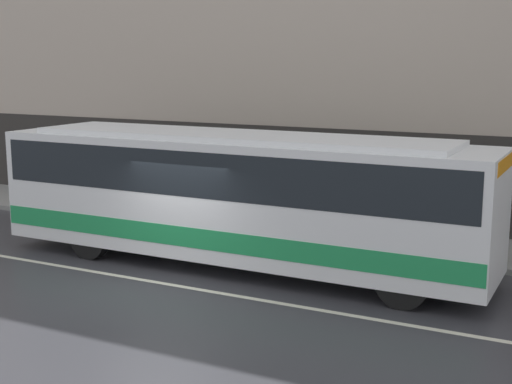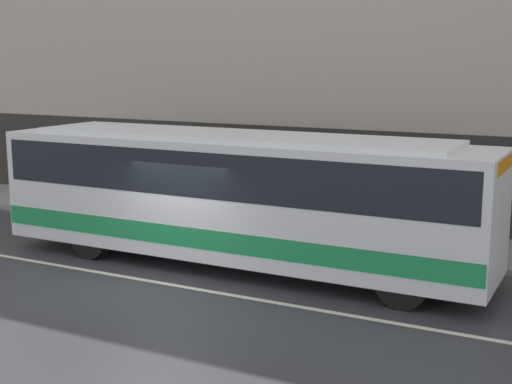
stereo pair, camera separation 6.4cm
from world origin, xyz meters
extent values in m
plane|color=#333338|center=(0.00, 0.00, 0.00)|extent=(60.00, 60.00, 0.00)
cube|color=gray|center=(0.00, 5.46, 0.07)|extent=(60.00, 2.93, 0.14)
cube|color=#B7A899|center=(0.00, 7.08, 6.28)|extent=(60.00, 0.30, 12.56)
cube|color=#2D2B28|center=(0.00, 6.91, 1.40)|extent=(60.00, 0.06, 2.80)
cube|color=beige|center=(0.00, 0.00, 0.00)|extent=(54.00, 0.14, 0.01)
cube|color=white|center=(0.74, 1.90, 1.66)|extent=(11.68, 2.47, 2.63)
cube|color=#1E8C4C|center=(0.74, 1.90, 0.90)|extent=(11.62, 2.50, 0.45)
cube|color=black|center=(0.74, 1.90, 2.30)|extent=(11.33, 2.49, 1.00)
cube|color=orange|center=(6.53, 1.90, 2.79)|extent=(0.12, 1.85, 0.28)
cube|color=white|center=(0.74, 1.90, 3.04)|extent=(9.93, 2.10, 0.12)
cylinder|color=black|center=(4.98, 0.83, 0.52)|extent=(1.05, 0.28, 1.05)
cylinder|color=black|center=(4.98, 2.98, 0.52)|extent=(1.05, 0.28, 1.05)
cylinder|color=black|center=(-2.70, 0.83, 0.52)|extent=(1.05, 0.28, 1.05)
cylinder|color=black|center=(-2.70, 2.98, 0.52)|extent=(1.05, 0.28, 1.05)
camera|label=1|loc=(8.48, -12.14, 4.73)|focal=50.00mm
camera|label=2|loc=(8.54, -12.11, 4.73)|focal=50.00mm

